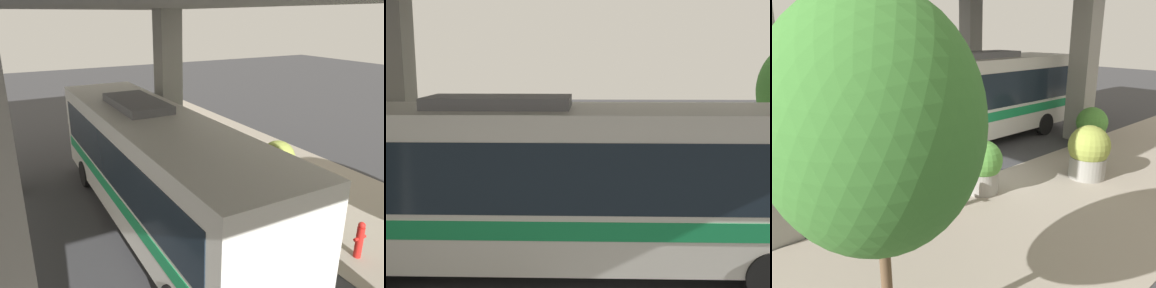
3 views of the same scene
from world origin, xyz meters
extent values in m
plane|color=#38383A|center=(0.00, 0.00, 0.00)|extent=(80.00, 80.00, 0.00)
cube|color=gray|center=(-3.00, 0.00, 0.01)|extent=(6.00, 40.00, 0.02)
cube|color=gray|center=(0.50, -6.31, 3.27)|extent=(0.90, 0.90, 6.53)
cube|color=silver|center=(3.12, -1.88, 2.00)|extent=(2.67, 11.78, 3.10)
cube|color=#19232D|center=(3.12, -1.88, 2.37)|extent=(2.71, 10.84, 1.36)
cube|color=#198C4C|center=(3.12, -1.88, 1.38)|extent=(2.71, 11.19, 0.37)
cube|color=slate|center=(3.12, -3.06, 3.67)|extent=(1.34, 2.95, 0.24)
cylinder|color=black|center=(1.87, 2.24, 0.50)|extent=(0.28, 1.00, 1.00)
cylinder|color=black|center=(1.87, -5.71, 0.50)|extent=(0.28, 1.00, 1.00)
cylinder|color=black|center=(4.38, -5.71, 0.50)|extent=(0.28, 1.00, 1.00)
cylinder|color=red|center=(-1.03, 2.44, 0.47)|extent=(0.20, 0.20, 0.94)
sphere|color=red|center=(-1.03, 2.44, 1.00)|extent=(0.19, 0.19, 0.19)
cylinder|color=red|center=(-1.18, 2.44, 0.61)|extent=(0.12, 0.09, 0.09)
cylinder|color=red|center=(-0.89, 2.44, 0.61)|extent=(0.12, 0.09, 0.09)
cylinder|color=gray|center=(-0.63, -5.42, 0.36)|extent=(1.14, 1.14, 0.72)
sphere|color=#4C8C38|center=(-0.63, -5.42, 1.06)|extent=(1.25, 1.25, 1.25)
sphere|color=#993F8C|center=(-0.49, -5.53, 0.88)|extent=(0.40, 0.40, 0.40)
cylinder|color=gray|center=(-0.80, 0.97, 0.34)|extent=(0.96, 0.96, 0.67)
sphere|color=#4C8C38|center=(-0.80, 0.97, 1.00)|extent=(1.19, 1.19, 1.19)
sphere|color=orange|center=(-0.68, 0.87, 0.81)|extent=(0.34, 0.34, 0.34)
cylinder|color=gray|center=(-2.27, -2.37, 0.36)|extent=(1.15, 1.15, 0.72)
sphere|color=olive|center=(-2.27, -2.37, 1.08)|extent=(1.33, 1.33, 1.33)
sphere|color=#993F8C|center=(-2.13, -2.48, 0.88)|extent=(0.40, 0.40, 0.40)
camera|label=1|loc=(7.09, 7.92, 6.29)|focal=35.00mm
camera|label=2|loc=(12.96, -1.18, 4.57)|focal=45.00mm
camera|label=3|loc=(-8.04, 8.25, 4.59)|focal=35.00mm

